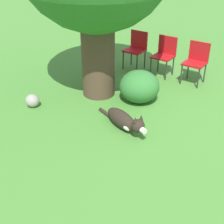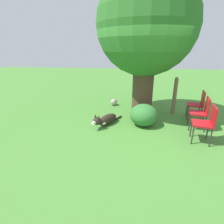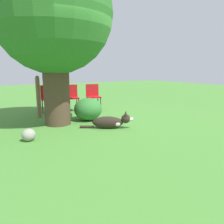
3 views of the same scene
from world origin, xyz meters
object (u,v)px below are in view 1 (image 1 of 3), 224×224
object	(u,v)px
fence_post	(110,48)
red_chair_0	(196,60)
red_chair_2	(136,47)
dog	(125,121)
red_chair_1	(165,53)

from	to	relation	value
fence_post	red_chair_0	bearing A→B (deg)	-80.64
red_chair_0	red_chair_2	world-z (taller)	same
dog	fence_post	size ratio (longest dim) A/B	0.93
fence_post	red_chair_2	xyz separation A→B (m)	(0.60, -0.42, -0.10)
red_chair_1	red_chair_2	distance (m)	0.74
red_chair_0	red_chair_2	size ratio (longest dim) A/B	1.00
dog	red_chair_0	bearing A→B (deg)	105.99
fence_post	red_chair_2	bearing A→B (deg)	-35.23
red_chair_0	red_chair_1	size ratio (longest dim) A/B	1.00
red_chair_1	red_chair_2	bearing A→B (deg)	-89.75
dog	red_chair_0	distance (m)	2.49
red_chair_1	red_chair_0	bearing A→B (deg)	90.25
fence_post	red_chair_1	world-z (taller)	fence_post
dog	red_chair_0	world-z (taller)	red_chair_0
red_chair_0	red_chair_1	world-z (taller)	same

